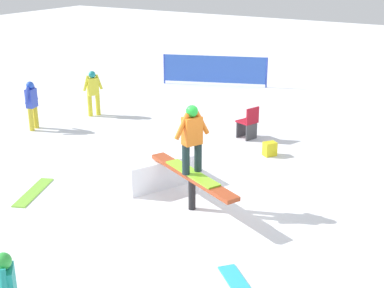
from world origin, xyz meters
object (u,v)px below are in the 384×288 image
object	(u,v)px
rail_feature	(192,179)
folding_chair	(248,124)
backpack_on_snow	(270,149)
main_rider_on_rail	(192,141)
bystander_blue	(32,103)
bystander_yellow	(93,91)
loose_snowboard_lime	(34,192)

from	to	relation	value
rail_feature	folding_chair	xyz separation A→B (m)	(-0.85, 4.30, -0.21)
rail_feature	backpack_on_snow	size ratio (longest dim) A/B	7.23
main_rider_on_rail	bystander_blue	xyz separation A→B (m)	(-6.31, 1.95, -0.63)
rail_feature	main_rider_on_rail	distance (m)	0.77
main_rider_on_rail	backpack_on_snow	distance (m)	3.65
rail_feature	main_rider_on_rail	world-z (taller)	main_rider_on_rail
folding_chair	backpack_on_snow	distance (m)	1.34
folding_chair	bystander_blue	bearing A→B (deg)	-47.24
bystander_yellow	backpack_on_snow	size ratio (longest dim) A/B	4.01
folding_chair	rail_feature	bearing A→B (deg)	30.60
backpack_on_snow	bystander_yellow	bearing A→B (deg)	-58.90
folding_chair	loose_snowboard_lime	bearing A→B (deg)	-4.10
rail_feature	backpack_on_snow	distance (m)	3.47
rail_feature	bystander_yellow	size ratio (longest dim) A/B	1.80
rail_feature	bystander_yellow	xyz separation A→B (m)	(-5.75, 3.85, 0.14)
bystander_blue	loose_snowboard_lime	size ratio (longest dim) A/B	0.97
rail_feature	bystander_yellow	distance (m)	6.92
rail_feature	folding_chair	distance (m)	4.39
bystander_yellow	bystander_blue	distance (m)	1.98
bystander_blue	loose_snowboard_lime	world-z (taller)	bystander_blue
loose_snowboard_lime	backpack_on_snow	world-z (taller)	backpack_on_snow
folding_chair	backpack_on_snow	bearing A→B (deg)	68.35
rail_feature	backpack_on_snow	bearing A→B (deg)	113.16
loose_snowboard_lime	bystander_yellow	bearing A→B (deg)	5.94
main_rider_on_rail	loose_snowboard_lime	distance (m)	3.63
main_rider_on_rail	folding_chair	xyz separation A→B (m)	(-0.85, 4.30, -0.98)
loose_snowboard_lime	rail_feature	bearing A→B (deg)	-93.41
backpack_on_snow	loose_snowboard_lime	bearing A→B (deg)	-1.50
main_rider_on_rail	bystander_yellow	size ratio (longest dim) A/B	1.07
bystander_blue	folding_chair	bearing A→B (deg)	96.94
rail_feature	bystander_blue	bearing A→B (deg)	-171.57
bystander_yellow	loose_snowboard_lime	xyz separation A→B (m)	(2.57, -4.90, -0.75)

